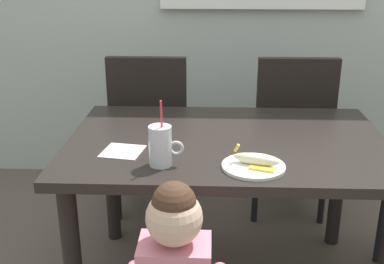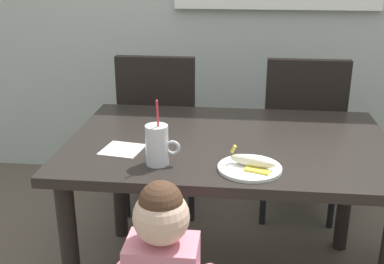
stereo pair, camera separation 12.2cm
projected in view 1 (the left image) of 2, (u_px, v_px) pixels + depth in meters
name	position (u px, v px, depth m)	size (l,w,h in m)	color
dining_table	(227.00, 160.00, 2.03)	(1.34, 0.89, 0.73)	black
dining_chair_left	(151.00, 126.00, 2.70)	(0.44, 0.45, 0.96)	black
dining_chair_right	(290.00, 128.00, 2.68)	(0.44, 0.45, 0.96)	black
milk_cup	(161.00, 148.00, 1.72)	(0.13, 0.08, 0.25)	silver
snack_plate	(253.00, 166.00, 1.72)	(0.23, 0.23, 0.01)	white
peeled_banana	(257.00, 160.00, 1.71)	(0.17, 0.13, 0.07)	#F4EAC6
paper_napkin	(123.00, 151.00, 1.86)	(0.15, 0.15, 0.00)	silver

